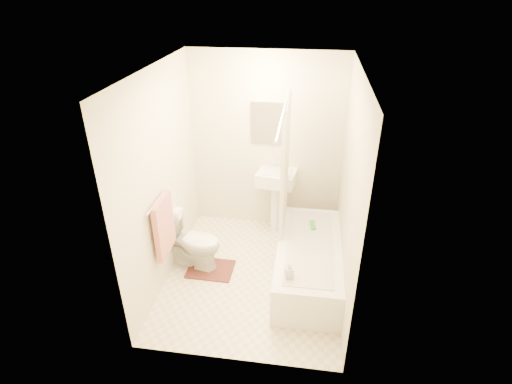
# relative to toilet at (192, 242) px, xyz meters

# --- Properties ---
(floor) EXTENTS (2.40, 2.40, 0.00)m
(floor) POSITION_rel_toilet_xyz_m (0.75, -0.10, -0.34)
(floor) COLOR beige
(floor) RESTS_ON ground
(ceiling) EXTENTS (2.40, 2.40, 0.00)m
(ceiling) POSITION_rel_toilet_xyz_m (0.75, -0.10, 2.06)
(ceiling) COLOR white
(ceiling) RESTS_ON ground
(wall_back) EXTENTS (2.00, 0.02, 2.40)m
(wall_back) POSITION_rel_toilet_xyz_m (0.75, 1.10, 0.86)
(wall_back) COLOR beige
(wall_back) RESTS_ON ground
(wall_left) EXTENTS (0.02, 2.40, 2.40)m
(wall_left) POSITION_rel_toilet_xyz_m (-0.25, -0.10, 0.86)
(wall_left) COLOR beige
(wall_left) RESTS_ON ground
(wall_right) EXTENTS (0.02, 2.40, 2.40)m
(wall_right) POSITION_rel_toilet_xyz_m (1.75, -0.10, 0.86)
(wall_right) COLOR beige
(wall_right) RESTS_ON ground
(mirror) EXTENTS (0.40, 0.03, 0.55)m
(mirror) POSITION_rel_toilet_xyz_m (0.75, 1.08, 1.16)
(mirror) COLOR white
(mirror) RESTS_ON wall_back
(curtain_rod) EXTENTS (0.03, 1.70, 0.03)m
(curtain_rod) POSITION_rel_toilet_xyz_m (1.05, -0.00, 1.66)
(curtain_rod) COLOR silver
(curtain_rod) RESTS_ON wall_back
(shower_curtain) EXTENTS (0.04, 0.80, 1.55)m
(shower_curtain) POSITION_rel_toilet_xyz_m (1.05, 0.40, 0.88)
(shower_curtain) COLOR silver
(shower_curtain) RESTS_ON curtain_rod
(towel_bar) EXTENTS (0.02, 0.60, 0.02)m
(towel_bar) POSITION_rel_toilet_xyz_m (-0.21, -0.35, 0.76)
(towel_bar) COLOR silver
(towel_bar) RESTS_ON wall_left
(towel) EXTENTS (0.06, 0.45, 0.66)m
(towel) POSITION_rel_toilet_xyz_m (-0.18, -0.35, 0.44)
(towel) COLOR #CC7266
(towel) RESTS_ON towel_bar
(toilet_paper) EXTENTS (0.11, 0.12, 0.12)m
(toilet_paper) POSITION_rel_toilet_xyz_m (-0.18, 0.02, 0.36)
(toilet_paper) COLOR white
(toilet_paper) RESTS_ON wall_left
(toilet) EXTENTS (0.76, 0.50, 0.69)m
(toilet) POSITION_rel_toilet_xyz_m (0.00, 0.00, 0.00)
(toilet) COLOR white
(toilet) RESTS_ON floor
(sink) EXTENTS (0.54, 0.46, 0.97)m
(sink) POSITION_rel_toilet_xyz_m (0.91, 0.96, 0.14)
(sink) COLOR white
(sink) RESTS_ON floor
(bathtub) EXTENTS (0.72, 1.63, 0.46)m
(bathtub) POSITION_rel_toilet_xyz_m (1.39, -0.04, -0.11)
(bathtub) COLOR white
(bathtub) RESTS_ON floor
(bath_mat) EXTENTS (0.56, 0.42, 0.02)m
(bath_mat) POSITION_rel_toilet_xyz_m (0.22, -0.07, -0.34)
(bath_mat) COLOR #56271D
(bath_mat) RESTS_ON floor
(soap_bottle) EXTENTS (0.10, 0.10, 0.18)m
(soap_bottle) POSITION_rel_toilet_xyz_m (1.20, -0.62, 0.21)
(soap_bottle) COLOR white
(soap_bottle) RESTS_ON bathtub
(scrub_brush) EXTENTS (0.08, 0.19, 0.04)m
(scrub_brush) POSITION_rel_toilet_xyz_m (1.42, 0.35, 0.13)
(scrub_brush) COLOR green
(scrub_brush) RESTS_ON bathtub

